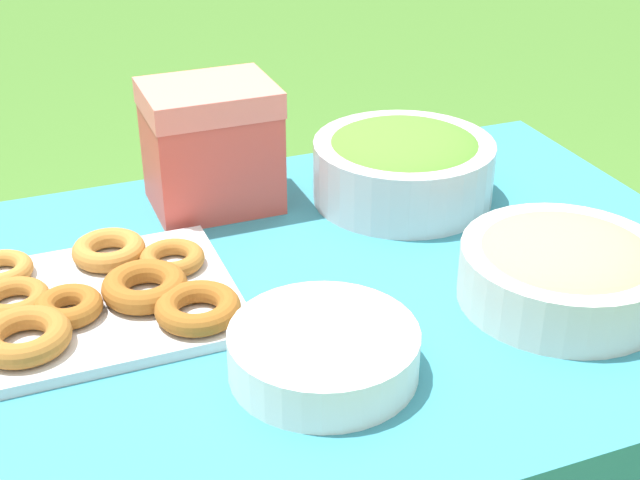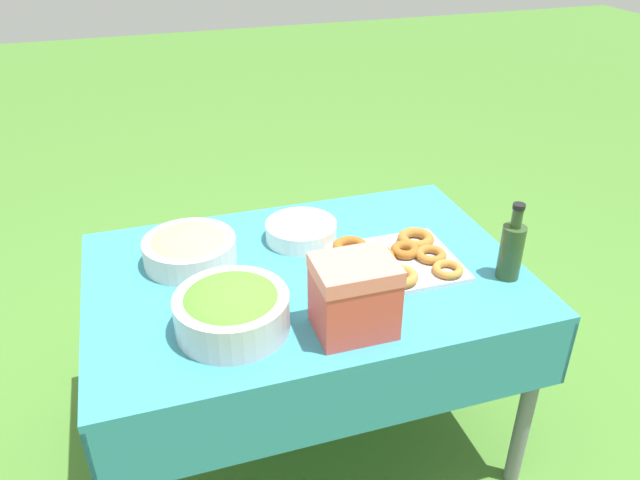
{
  "view_description": "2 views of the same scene",
  "coord_description": "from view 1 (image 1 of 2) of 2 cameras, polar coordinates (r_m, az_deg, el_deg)",
  "views": [
    {
      "loc": [
        -0.37,
        -1.03,
        1.39
      ],
      "look_at": [
        0.05,
        0.06,
        0.74
      ],
      "focal_mm": 50.0,
      "sensor_mm": 36.0,
      "label": 1
    },
    {
      "loc": [
        0.44,
        1.54,
        1.76
      ],
      "look_at": [
        -0.05,
        -0.01,
        0.8
      ],
      "focal_mm": 35.0,
      "sensor_mm": 36.0,
      "label": 2
    }
  ],
  "objects": [
    {
      "name": "plate_stack",
      "position": [
        1.1,
        0.23,
        -7.18
      ],
      "size": [
        0.24,
        0.24,
        0.06
      ],
      "color": "white",
      "rests_on": "picnic_table"
    },
    {
      "name": "donut_platter",
      "position": [
        1.26,
        -13.97,
        -3.54
      ],
      "size": [
        0.37,
        0.34,
        0.05
      ],
      "color": "silver",
      "rests_on": "picnic_table"
    },
    {
      "name": "picnic_table",
      "position": [
        1.34,
        -1.24,
        -6.45
      ],
      "size": [
        1.32,
        0.9,
        0.71
      ],
      "color": "teal",
      "rests_on": "ground_plane"
    },
    {
      "name": "cooler_box",
      "position": [
        1.49,
        -6.98,
        6.0
      ],
      "size": [
        0.21,
        0.17,
        0.21
      ],
      "color": "#E04C42",
      "rests_on": "picnic_table"
    },
    {
      "name": "pasta_bowl",
      "position": [
        1.28,
        15.35,
        -1.77
      ],
      "size": [
        0.29,
        0.29,
        0.1
      ],
      "color": "silver",
      "rests_on": "picnic_table"
    },
    {
      "name": "salad_bowl",
      "position": [
        1.52,
        5.35,
        4.89
      ],
      "size": [
        0.31,
        0.31,
        0.13
      ],
      "color": "silver",
      "rests_on": "picnic_table"
    }
  ]
}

